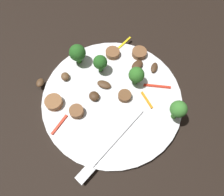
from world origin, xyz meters
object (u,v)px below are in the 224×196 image
at_px(mushroom_0, 137,65).
at_px(broccoli_floret_3, 77,53).
at_px(plate, 112,99).
at_px(mushroom_4, 154,68).
at_px(sausage_slice_2, 139,53).
at_px(sausage_slice_0, 77,111).
at_px(mushroom_1, 94,96).
at_px(broccoli_floret_0, 136,75).
at_px(mushroom_5, 106,84).
at_px(sausage_slice_4, 113,53).
at_px(pepper_strip_0, 124,43).
at_px(mushroom_3, 65,76).
at_px(sausage_slice_1, 54,102).
at_px(sausage_slice_3, 125,96).
at_px(broccoli_floret_2, 100,63).
at_px(mushroom_2, 40,83).
at_px(broccoli_floret_1, 178,110).
at_px(fork, 107,149).
at_px(pepper_strip_2, 147,100).
at_px(pepper_strip_1, 157,86).
at_px(pepper_strip_3, 60,126).

bearing_deg(mushroom_0, broccoli_floret_3, -35.53).
bearing_deg(plate, mushroom_4, -171.77).
height_order(sausage_slice_2, mushroom_0, sausage_slice_2).
distance_m(sausage_slice_0, mushroom_1, 0.05).
bearing_deg(broccoli_floret_0, mushroom_5, -23.95).
distance_m(sausage_slice_4, mushroom_4, 0.10).
xyz_separation_m(mushroom_4, pepper_strip_0, (0.02, -0.09, -0.00)).
xyz_separation_m(sausage_slice_4, mushroom_3, (0.12, 0.00, -0.00)).
height_order(broccoli_floret_0, mushroom_4, broccoli_floret_0).
relative_size(sausage_slice_1, sausage_slice_3, 1.29).
height_order(sausage_slice_2, mushroom_3, same).
relative_size(broccoli_floret_2, sausage_slice_4, 1.44).
bearing_deg(mushroom_2, broccoli_floret_3, -173.90).
bearing_deg(broccoli_floret_1, fork, -3.02).
bearing_deg(sausage_slice_3, pepper_strip_2, 141.02).
bearing_deg(pepper_strip_1, mushroom_0, -81.57).
bearing_deg(broccoli_floret_1, sausage_slice_2, -97.60).
height_order(mushroom_5, pepper_strip_3, mushroom_5).
relative_size(broccoli_floret_3, sausage_slice_3, 1.87).
height_order(sausage_slice_2, mushroom_5, sausage_slice_2).
distance_m(mushroom_5, pepper_strip_2, 0.09).
bearing_deg(mushroom_1, broccoli_floret_1, 135.70).
xyz_separation_m(mushroom_0, mushroom_3, (0.15, -0.05, 0.00)).
relative_size(broccoli_floret_1, mushroom_5, 1.76).
height_order(broccoli_floret_1, pepper_strip_3, broccoli_floret_1).
distance_m(mushroom_3, pepper_strip_3, 0.11).
distance_m(broccoli_floret_3, mushroom_2, 0.10).
height_order(sausage_slice_0, sausage_slice_1, same).
bearing_deg(pepper_strip_0, mushroom_2, 1.41).
bearing_deg(mushroom_5, broccoli_floret_0, 156.05).
bearing_deg(pepper_strip_2, sausage_slice_3, -38.98).
bearing_deg(sausage_slice_0, sausage_slice_3, 170.54).
bearing_deg(pepper_strip_3, mushroom_1, -166.16).
distance_m(sausage_slice_4, mushroom_5, 0.08).
bearing_deg(mushroom_3, sausage_slice_2, 171.26).
xyz_separation_m(fork, pepper_strip_1, (-0.16, -0.06, 0.00)).
height_order(broccoli_floret_0, broccoli_floret_2, same).
bearing_deg(sausage_slice_0, mushroom_0, -168.28).
height_order(mushroom_1, pepper_strip_2, mushroom_1).
distance_m(sausage_slice_1, pepper_strip_0, 0.21).
bearing_deg(mushroom_3, pepper_strip_0, -173.39).
relative_size(sausage_slice_4, pepper_strip_3, 0.67).
relative_size(sausage_slice_0, sausage_slice_4, 0.90).
distance_m(mushroom_0, pepper_strip_2, 0.08).
relative_size(plate, broccoli_floret_3, 5.75).
bearing_deg(broccoli_floret_0, mushroom_2, -28.43).
xyz_separation_m(broccoli_floret_3, pepper_strip_2, (-0.08, 0.16, -0.03)).
bearing_deg(mushroom_3, broccoli_floret_1, 128.68).
height_order(mushroom_1, mushroom_5, mushroom_1).
relative_size(sausage_slice_0, pepper_strip_0, 0.66).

